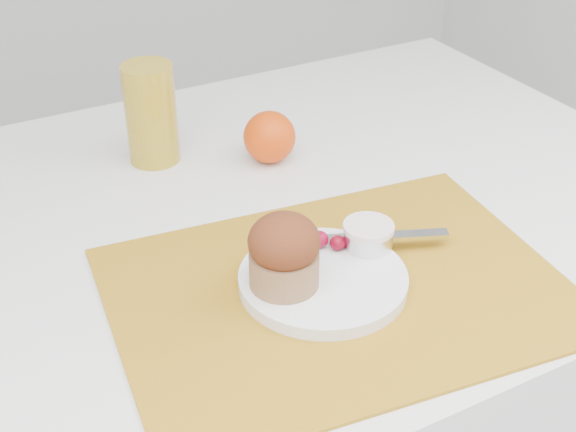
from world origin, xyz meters
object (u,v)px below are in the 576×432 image
orange (269,137)px  juice_glass (151,114)px  plate (323,280)px  table (250,422)px  muffin (284,252)px

orange → juice_glass: bearing=150.4°
plate → juice_glass: 0.38m
plate → juice_glass: bearing=98.5°
table → muffin: muffin is taller
table → juice_glass: 0.49m
orange → muffin: size_ratio=0.80×
orange → juice_glass: (-0.14, 0.08, 0.03)m
orange → plate: bearing=-106.4°
juice_glass → plate: bearing=-81.5°
table → plate: plate is taller
table → muffin: 0.47m
table → juice_glass: bearing=103.7°
plate → orange: bearing=73.6°
muffin → orange: bearing=65.4°
table → juice_glass: size_ratio=8.51×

